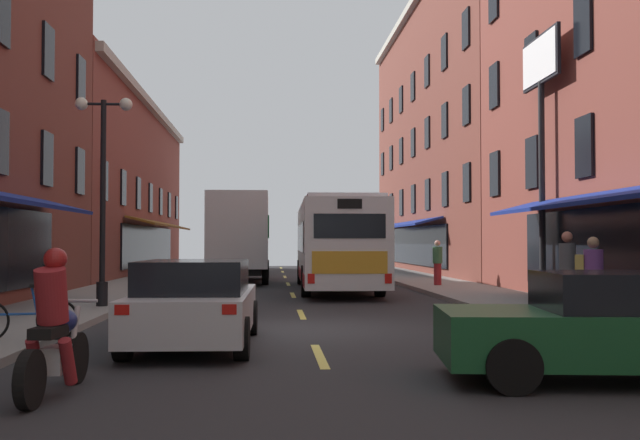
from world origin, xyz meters
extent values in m
cube|color=#28282B|center=(0.00, 0.00, -0.05)|extent=(34.80, 80.00, 0.10)
cube|color=#DBCC4C|center=(0.00, -3.50, 0.00)|extent=(0.14, 2.40, 0.01)
cube|color=#DBCC4C|center=(0.00, 3.00, 0.00)|extent=(0.14, 2.40, 0.01)
cube|color=#DBCC4C|center=(0.00, 9.50, 0.00)|extent=(0.14, 2.40, 0.01)
cube|color=#DBCC4C|center=(0.00, 16.00, 0.00)|extent=(0.14, 2.40, 0.01)
cube|color=#DBCC4C|center=(0.00, 22.50, 0.00)|extent=(0.14, 2.40, 0.01)
cube|color=#DBCC4C|center=(0.00, 29.00, 0.00)|extent=(0.14, 2.40, 0.01)
cube|color=#DBCC4C|center=(0.00, 35.50, 0.00)|extent=(0.14, 2.40, 0.01)
cube|color=gray|center=(-5.90, 0.00, 0.07)|extent=(3.00, 80.00, 0.14)
cube|color=gray|center=(5.90, 0.00, 0.07)|extent=(3.00, 80.00, 0.14)
cube|color=black|center=(-7.36, 3.81, 4.20)|extent=(0.10, 1.00, 1.60)
cube|color=black|center=(-7.36, 7.62, 4.20)|extent=(0.10, 1.00, 1.60)
cube|color=black|center=(-7.36, 11.43, 4.20)|extent=(0.10, 1.00, 1.60)
cube|color=black|center=(-7.36, 3.81, 7.40)|extent=(0.10, 1.00, 1.60)
cube|color=black|center=(-7.36, 7.62, 7.40)|extent=(0.10, 1.00, 1.60)
cube|color=black|center=(-7.36, 11.43, 7.40)|extent=(0.10, 1.00, 1.60)
cube|color=brown|center=(-11.40, 26.67, 4.77)|extent=(8.00, 26.57, 9.55)
cube|color=#B2AD9E|center=(-7.30, 26.67, 9.20)|extent=(0.44, 26.07, 0.40)
cube|color=black|center=(-7.36, 26.67, 1.55)|extent=(0.10, 16.00, 2.10)
cube|color=brown|center=(-6.65, 26.67, 2.75)|extent=(1.38, 14.93, 0.44)
cube|color=black|center=(-7.36, 15.24, 4.20)|extent=(0.10, 1.00, 1.60)
cube|color=black|center=(-7.36, 19.05, 4.20)|extent=(0.10, 1.00, 1.60)
cube|color=black|center=(-7.36, 22.86, 4.20)|extent=(0.10, 1.00, 1.60)
cube|color=black|center=(-7.36, 26.67, 4.20)|extent=(0.10, 1.00, 1.60)
cube|color=black|center=(-7.36, 30.48, 4.20)|extent=(0.10, 1.00, 1.60)
cube|color=black|center=(-7.36, 34.29, 4.20)|extent=(0.10, 1.00, 1.60)
cube|color=black|center=(-7.36, 38.10, 4.20)|extent=(0.10, 1.00, 1.60)
cube|color=navy|center=(6.65, 0.00, 2.75)|extent=(1.38, 14.93, 0.44)
cube|color=black|center=(7.36, 3.81, 4.20)|extent=(0.10, 1.00, 1.60)
cube|color=black|center=(7.36, 7.62, 4.20)|extent=(0.10, 1.00, 1.60)
cube|color=black|center=(7.36, 11.43, 4.20)|extent=(0.10, 1.00, 1.60)
cube|color=black|center=(7.36, 3.81, 7.40)|extent=(0.10, 1.00, 1.60)
cube|color=black|center=(7.36, 7.62, 7.40)|extent=(0.10, 1.00, 1.60)
cube|color=black|center=(7.36, 11.43, 7.40)|extent=(0.10, 1.00, 1.60)
cube|color=brown|center=(11.40, 26.67, 7.79)|extent=(8.00, 26.57, 15.58)
cube|color=#B2AD9E|center=(7.30, 26.67, 15.23)|extent=(0.44, 26.07, 0.40)
cube|color=black|center=(7.36, 26.67, 1.55)|extent=(0.10, 16.00, 2.10)
cube|color=navy|center=(6.65, 26.67, 2.75)|extent=(1.38, 14.93, 0.44)
cube|color=black|center=(7.36, 15.24, 4.20)|extent=(0.10, 1.00, 1.60)
cube|color=black|center=(7.36, 19.05, 4.20)|extent=(0.10, 1.00, 1.60)
cube|color=black|center=(7.36, 22.86, 4.20)|extent=(0.10, 1.00, 1.60)
cube|color=black|center=(7.36, 26.67, 4.20)|extent=(0.10, 1.00, 1.60)
cube|color=black|center=(7.36, 30.48, 4.20)|extent=(0.10, 1.00, 1.60)
cube|color=black|center=(7.36, 34.29, 4.20)|extent=(0.10, 1.00, 1.60)
cube|color=black|center=(7.36, 38.10, 4.20)|extent=(0.10, 1.00, 1.60)
cube|color=black|center=(7.36, 15.24, 7.40)|extent=(0.10, 1.00, 1.60)
cube|color=black|center=(7.36, 19.05, 7.40)|extent=(0.10, 1.00, 1.60)
cube|color=black|center=(7.36, 22.86, 7.40)|extent=(0.10, 1.00, 1.60)
cube|color=black|center=(7.36, 26.67, 7.40)|extent=(0.10, 1.00, 1.60)
cube|color=black|center=(7.36, 30.48, 7.40)|extent=(0.10, 1.00, 1.60)
cube|color=black|center=(7.36, 34.29, 7.40)|extent=(0.10, 1.00, 1.60)
cube|color=black|center=(7.36, 38.10, 7.40)|extent=(0.10, 1.00, 1.60)
cube|color=black|center=(7.36, 15.24, 10.60)|extent=(0.10, 1.00, 1.60)
cube|color=black|center=(7.36, 19.05, 10.60)|extent=(0.10, 1.00, 1.60)
cube|color=black|center=(7.36, 22.86, 10.60)|extent=(0.10, 1.00, 1.60)
cube|color=black|center=(7.36, 26.67, 10.60)|extent=(0.10, 1.00, 1.60)
cube|color=black|center=(7.36, 30.48, 10.60)|extent=(0.10, 1.00, 1.60)
cube|color=black|center=(7.36, 34.29, 10.60)|extent=(0.10, 1.00, 1.60)
cube|color=black|center=(7.36, 38.10, 10.60)|extent=(0.10, 1.00, 1.60)
cylinder|color=black|center=(7.05, 5.99, 3.25)|extent=(0.18, 0.18, 6.23)
cylinder|color=black|center=(7.05, 5.99, 0.26)|extent=(0.40, 0.40, 0.24)
cube|color=black|center=(7.05, 5.99, 7.00)|extent=(0.10, 2.72, 1.42)
cube|color=white|center=(6.99, 5.99, 7.00)|extent=(0.04, 2.56, 1.26)
cube|color=white|center=(7.11, 5.99, 7.00)|extent=(0.04, 2.56, 1.26)
cube|color=silver|center=(1.62, 11.96, 1.70)|extent=(2.79, 11.71, 2.69)
cube|color=silver|center=(1.62, 11.96, 3.10)|extent=(2.56, 10.50, 0.16)
cube|color=black|center=(1.63, 12.26, 1.89)|extent=(2.78, 9.31, 0.96)
cube|color=maroon|center=(1.62, 11.96, 0.60)|extent=(2.81, 11.31, 0.36)
cube|color=black|center=(1.74, 17.74, 1.89)|extent=(2.25, 0.17, 1.10)
cube|color=black|center=(1.51, 6.17, 2.19)|extent=(2.05, 0.16, 0.70)
cube|color=gold|center=(1.51, 6.16, 1.16)|extent=(2.15, 0.14, 0.64)
cube|color=black|center=(1.51, 6.16, 2.82)|extent=(0.70, 0.11, 0.28)
cube|color=red|center=(0.41, 6.17, 0.70)|extent=(0.20, 0.08, 0.28)
cube|color=red|center=(2.60, 6.13, 0.70)|extent=(0.20, 0.08, 0.28)
cylinder|color=black|center=(0.53, 15.81, 0.50)|extent=(0.32, 1.01, 1.00)
cylinder|color=black|center=(2.88, 15.76, 0.50)|extent=(0.32, 1.01, 1.00)
cylinder|color=black|center=(0.38, 8.65, 0.50)|extent=(0.32, 1.01, 1.00)
cylinder|color=black|center=(2.73, 8.60, 0.50)|extent=(0.32, 1.01, 1.00)
cube|color=#B21E19|center=(-2.03, 20.66, 1.55)|extent=(2.30, 2.26, 2.40)
cube|color=black|center=(-2.03, 21.74, 2.40)|extent=(2.00, 0.10, 0.80)
cube|color=silver|center=(-2.04, 16.55, 2.22)|extent=(2.41, 5.95, 3.03)
cube|color=#196633|center=(-0.82, 16.55, 2.37)|extent=(0.07, 3.57, 0.90)
cube|color=black|center=(-2.04, 17.68, 0.55)|extent=(1.91, 7.81, 0.24)
cylinder|color=black|center=(-3.13, 20.46, 0.45)|extent=(0.28, 0.90, 0.90)
cylinder|color=black|center=(-0.93, 20.46, 0.45)|extent=(0.28, 0.90, 0.90)
cylinder|color=black|center=(-3.14, 15.66, 0.45)|extent=(0.28, 0.90, 0.90)
cylinder|color=black|center=(-0.94, 15.66, 0.45)|extent=(0.28, 0.90, 0.90)
cube|color=silver|center=(-1.98, -2.34, 0.57)|extent=(1.90, 4.43, 0.66)
cube|color=black|center=(-1.99, -2.51, 1.15)|extent=(1.70, 2.40, 0.55)
cube|color=red|center=(-2.75, -4.49, 0.80)|extent=(0.20, 0.06, 0.14)
cube|color=red|center=(-1.30, -4.52, 0.80)|extent=(0.20, 0.06, 0.14)
cylinder|color=black|center=(-2.81, -0.82, 0.32)|extent=(0.23, 0.64, 0.64)
cylinder|color=black|center=(-1.10, -0.86, 0.32)|extent=(0.23, 0.64, 0.64)
cylinder|color=black|center=(-2.87, -3.81, 0.32)|extent=(0.23, 0.64, 0.64)
cylinder|color=black|center=(-1.16, -3.85, 0.32)|extent=(0.23, 0.64, 0.64)
cube|color=#144723|center=(3.72, -5.84, 0.56)|extent=(4.88, 2.33, 0.64)
cylinder|color=black|center=(1.98, -6.52, 0.32)|extent=(0.66, 0.29, 0.64)
cylinder|color=black|center=(2.17, -4.80, 0.32)|extent=(0.66, 0.29, 0.64)
cube|color=#144723|center=(-2.06, 27.45, 0.55)|extent=(1.88, 4.82, 0.61)
cube|color=black|center=(-2.06, 27.26, 1.04)|extent=(1.68, 2.62, 0.44)
cube|color=red|center=(-2.82, 25.09, 0.75)|extent=(0.20, 0.06, 0.14)
cube|color=red|center=(-1.40, 25.06, 0.75)|extent=(0.20, 0.06, 0.14)
cylinder|color=black|center=(-2.87, 29.16, 0.32)|extent=(0.23, 0.64, 0.64)
cylinder|color=black|center=(-1.18, 29.13, 0.32)|extent=(0.23, 0.64, 0.64)
cylinder|color=black|center=(-2.94, 25.78, 0.32)|extent=(0.23, 0.64, 0.64)
cylinder|color=black|center=(-1.25, 25.74, 0.32)|extent=(0.23, 0.64, 0.64)
cylinder|color=black|center=(-3.10, -5.47, 0.31)|extent=(0.14, 0.63, 0.62)
cylinder|color=black|center=(-3.21, -6.91, 0.31)|extent=(0.16, 0.63, 0.62)
cylinder|color=#B2B2B7|center=(-3.11, -5.59, 0.61)|extent=(0.09, 0.33, 0.68)
ellipsoid|color=navy|center=(-3.14, -6.01, 0.81)|extent=(0.36, 0.58, 0.28)
cube|color=black|center=(-3.17, -6.41, 0.74)|extent=(0.30, 0.58, 0.12)
cube|color=#B2B2B7|center=(-3.15, -6.19, 0.40)|extent=(0.27, 0.42, 0.30)
cylinder|color=#B2B2B7|center=(-3.12, -5.69, 1.02)|extent=(0.62, 0.08, 0.04)
cylinder|color=maroon|center=(-3.17, -6.34, 1.13)|extent=(0.37, 0.48, 0.66)
sphere|color=maroon|center=(-3.16, -6.23, 1.53)|extent=(0.26, 0.26, 0.26)
cylinder|color=maroon|center=(-3.34, -6.30, 0.40)|extent=(0.17, 0.37, 0.56)
cylinder|color=maroon|center=(-2.98, -6.32, 0.40)|extent=(0.17, 0.37, 0.56)
torus|color=black|center=(-4.19, -2.43, 0.47)|extent=(0.66, 0.16, 0.66)
cylinder|color=#194CA5|center=(-4.71, -2.52, 0.57)|extent=(0.99, 0.21, 0.04)
cylinder|color=#194CA5|center=(-4.53, -2.49, 0.75)|extent=(0.14, 0.06, 0.50)
cube|color=black|center=(-4.51, -2.49, 1.02)|extent=(0.22, 0.15, 0.06)
cylinder|color=#B29947|center=(5.41, -0.99, 0.55)|extent=(0.28, 0.28, 0.82)
cylinder|color=#66387F|center=(5.41, -0.99, 1.27)|extent=(0.36, 0.36, 0.63)
sphere|color=#957658|center=(5.41, -0.99, 1.72)|extent=(0.22, 0.22, 0.22)
cube|color=#B29947|center=(5.20, -0.86, 1.30)|extent=(0.27, 0.31, 0.36)
cylinder|color=navy|center=(5.77, 1.13, 0.58)|extent=(0.28, 0.28, 0.88)
cylinder|color=#4C4C51|center=(5.77, 1.13, 1.36)|extent=(0.36, 0.36, 0.68)
sphere|color=#B26654|center=(5.77, 1.13, 1.84)|extent=(0.24, 0.24, 0.24)
cylinder|color=maroon|center=(5.50, 12.54, 0.54)|extent=(0.28, 0.28, 0.81)
cylinder|color=#33663F|center=(5.50, 12.54, 1.26)|extent=(0.36, 0.36, 0.62)
sphere|color=tan|center=(5.50, 12.54, 1.70)|extent=(0.22, 0.22, 0.22)
cylinder|color=black|center=(-4.92, 4.04, 2.72)|extent=(0.14, 0.14, 5.15)
cylinder|color=black|center=(-4.92, 4.04, 0.44)|extent=(0.28, 0.28, 0.60)
cylinder|color=black|center=(-4.92, 4.04, 5.19)|extent=(1.10, 0.07, 0.07)
sphere|color=white|center=(-5.47, 4.04, 5.19)|extent=(0.32, 0.32, 0.32)
sphere|color=white|center=(-4.37, 4.04, 5.19)|extent=(0.32, 0.32, 0.32)
camera|label=1|loc=(-0.75, -14.72, 1.71)|focal=41.52mm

